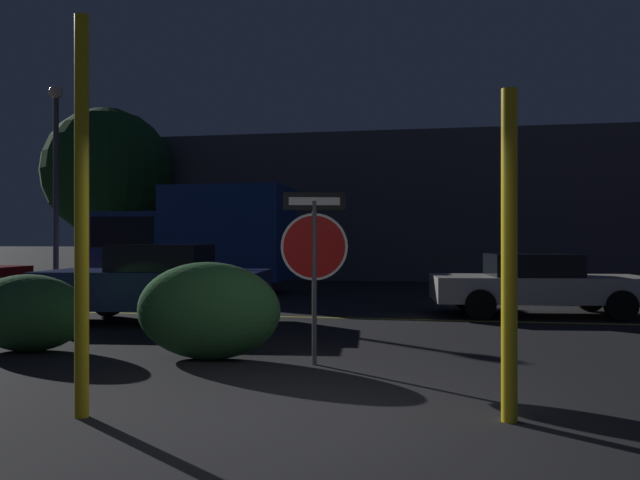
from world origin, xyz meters
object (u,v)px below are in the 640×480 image
object	(u,v)px
stop_sign	(314,246)
hedge_bush_0	(28,313)
delivery_truck	(195,237)
hedge_bush_1	(208,311)
tree_0	(108,172)
yellow_pole_left	(82,216)
yellow_pole_right	(509,255)
street_lamp	(56,163)
passing_car_2	(537,284)
passing_car_1	(157,284)

from	to	relation	value
stop_sign	hedge_bush_0	xyz separation A→B (m)	(-4.11, 0.19, -0.94)
delivery_truck	hedge_bush_1	bearing A→B (deg)	-156.70
hedge_bush_1	tree_0	size ratio (longest dim) A/B	0.29
yellow_pole_left	delivery_truck	xyz separation A→B (m)	(-3.93, 12.65, -0.13)
stop_sign	yellow_pole_right	size ratio (longest dim) A/B	0.75
hedge_bush_1	yellow_pole_right	bearing A→B (deg)	-31.87
street_lamp	delivery_truck	bearing A→B (deg)	10.62
delivery_truck	passing_car_2	bearing A→B (deg)	-113.94
hedge_bush_1	stop_sign	bearing A→B (deg)	-3.32
tree_0	street_lamp	bearing A→B (deg)	-76.39
yellow_pole_left	yellow_pole_right	xyz separation A→B (m)	(3.69, 0.52, -0.34)
stop_sign	passing_car_1	distance (m)	5.00
hedge_bush_0	yellow_pole_left	bearing A→B (deg)	-48.26
passing_car_1	tree_0	world-z (taller)	tree_0
yellow_pole_right	hedge_bush_0	bearing A→B (deg)	159.67
passing_car_2	hedge_bush_0	bearing A→B (deg)	-59.69
stop_sign	passing_car_1	size ratio (longest dim) A/B	0.50
yellow_pole_right	passing_car_1	size ratio (longest dim) A/B	0.66
yellow_pole_left	hedge_bush_0	world-z (taller)	yellow_pole_left
passing_car_2	street_lamp	size ratio (longest dim) A/B	0.73
delivery_truck	tree_0	bearing A→B (deg)	50.14
passing_car_1	delivery_truck	bearing A→B (deg)	10.14
stop_sign	yellow_pole_right	world-z (taller)	yellow_pole_right
tree_0	delivery_truck	bearing A→B (deg)	-40.80
passing_car_1	passing_car_2	bearing A→B (deg)	-76.69
yellow_pole_right	tree_0	xyz separation A→B (m)	(-13.01, 16.78, 2.76)
yellow_pole_right	passing_car_2	size ratio (longest dim) A/B	0.63
tree_0	yellow_pole_left	bearing A→B (deg)	-61.70
yellow_pole_left	tree_0	bearing A→B (deg)	118.30
delivery_truck	hedge_bush_0	bearing A→B (deg)	-170.89
yellow_pole_left	passing_car_1	size ratio (longest dim) A/B	0.81
stop_sign	yellow_pole_left	distance (m)	3.09
passing_car_2	street_lamp	xyz separation A→B (m)	(-13.19, 3.46, 3.20)
yellow_pole_left	passing_car_1	distance (m)	6.40
passing_car_1	passing_car_2	world-z (taller)	passing_car_1
hedge_bush_1	passing_car_2	world-z (taller)	same
yellow_pole_right	hedge_bush_1	bearing A→B (deg)	148.13
passing_car_2	delivery_truck	xyz separation A→B (m)	(-9.11, 4.22, 0.99)
passing_car_2	delivery_truck	bearing A→B (deg)	-120.64
delivery_truck	stop_sign	bearing A→B (deg)	-150.22
hedge_bush_0	tree_0	size ratio (longest dim) A/B	0.26
stop_sign	tree_0	world-z (taller)	tree_0
hedge_bush_0	tree_0	world-z (taller)	tree_0
yellow_pole_left	hedge_bush_0	size ratio (longest dim) A/B	2.05
street_lamp	yellow_pole_left	bearing A→B (deg)	-56.04
yellow_pole_right	tree_0	size ratio (longest dim) A/B	0.43
yellow_pole_right	passing_car_1	distance (m)	7.95
passing_car_1	street_lamp	world-z (taller)	street_lamp
stop_sign	yellow_pole_right	bearing A→B (deg)	-59.36
passing_car_1	delivery_truck	distance (m)	7.00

